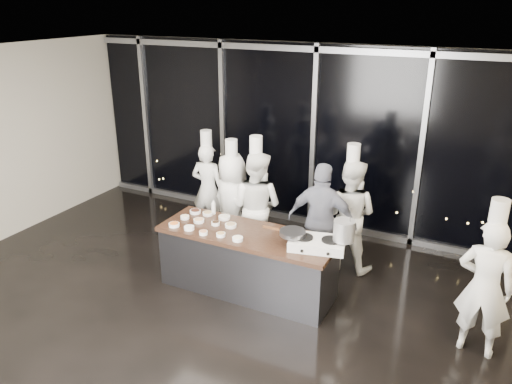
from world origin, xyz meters
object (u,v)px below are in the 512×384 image
stock_pot (344,231)px  chef_right (349,214)px  demo_counter (248,261)px  chef_left (232,202)px  chef_side (485,286)px  frying_pan (292,233)px  guest (322,221)px  stove (317,243)px  chef_center (256,206)px  chef_far_left (208,188)px

stock_pot → chef_right: bearing=102.7°
demo_counter → chef_right: (1.05, 1.28, 0.42)m
chef_left → chef_side: chef_side is taller
frying_pan → chef_right: (0.37, 1.34, -0.20)m
guest → chef_side: chef_side is taller
stove → chef_center: (-1.31, 0.90, -0.07)m
stove → demo_counter: bearing=166.9°
stock_pot → frying_pan: bearing=-167.3°
frying_pan → chef_side: 2.31m
chef_right → chef_side: (1.93, -1.25, -0.01)m
stove → chef_left: bearing=138.0°
frying_pan → chef_side: chef_side is taller
demo_counter → chef_side: 3.01m
demo_counter → chef_far_left: (-1.47, 1.37, 0.38)m
chef_far_left → chef_side: bearing=159.0°
chef_side → chef_left: bearing=-9.8°
chef_left → frying_pan: bearing=163.2°
stock_pot → chef_center: size_ratio=0.13×
demo_counter → guest: guest is taller
frying_pan → chef_right: size_ratio=0.31×
guest → chef_right: chef_right is taller
stock_pot → chef_left: size_ratio=0.14×
stock_pot → chef_center: 1.84m
chef_center → guest: 1.08m
stove → stock_pot: stock_pot is taller
frying_pan → guest: 0.95m
stock_pot → demo_counter: bearing=-176.5°
chef_far_left → chef_center: 1.25m
frying_pan → chef_side: (2.30, 0.09, -0.21)m
stove → guest: size_ratio=0.45×
chef_far_left → chef_left: (0.68, -0.37, -0.00)m
chef_far_left → guest: bearing=163.0°
stock_pot → chef_side: bearing=-1.9°
stove → guest: guest is taller
chef_far_left → chef_side: size_ratio=0.97×
chef_left → guest: size_ratio=1.07×
demo_counter → chef_right: 1.70m
demo_counter → chef_center: chef_center is taller
stove → chef_right: bearing=75.2°
stove → chef_right: 1.29m
demo_counter → chef_left: 1.32m
chef_center → chef_right: (1.36, 0.38, -0.02)m
demo_counter → stove: stove is taller
chef_left → chef_side: 3.88m
frying_pan → stock_pot: size_ratio=2.29×
frying_pan → chef_left: bearing=131.4°
stock_pot → chef_left: 2.31m
stock_pot → chef_right: chef_right is taller
chef_right → stock_pot: bearing=107.2°
frying_pan → chef_center: size_ratio=0.31×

